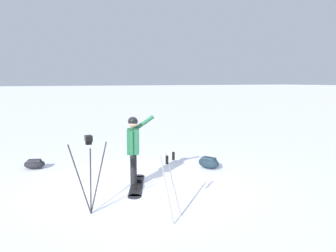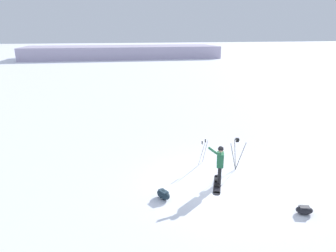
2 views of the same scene
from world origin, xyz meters
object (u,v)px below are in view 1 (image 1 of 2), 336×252
ski_poles (170,176)px  camera_tripod (89,159)px  snowboarder (134,145)px  snowboard (137,185)px  gear_bag_small (34,164)px  gear_bag_large (209,162)px

ski_poles → camera_tripod: bearing=-33.4°
snowboarder → snowboard: 0.95m
ski_poles → gear_bag_small: bearing=-65.9°
snowboarder → camera_tripod: 1.69m
snowboarder → gear_bag_small: snowboarder is taller
camera_tripod → snowboard: bearing=-137.7°
gear_bag_large → gear_bag_small: (4.40, -1.96, -0.03)m
gear_bag_large → ski_poles: ski_poles is taller
snowboard → gear_bag_large: bearing=-165.3°
snowboard → ski_poles: ski_poles is taller
gear_bag_large → camera_tripod: size_ratio=0.49×
gear_bag_large → snowboarder: bearing=14.5°
snowboarder → snowboard: size_ratio=1.00×
snowboarder → gear_bag_small: 3.38m
snowboard → gear_bag_large: (-2.30, -0.61, 0.15)m
snowboard → gear_bag_large: size_ratio=2.30×
snowboard → gear_bag_small: (2.09, -2.56, 0.12)m
snowboarder → camera_tripod: size_ratio=1.13×
camera_tripod → gear_bag_small: size_ratio=2.31×
snowboard → camera_tripod: 2.01m
gear_bag_large → camera_tripod: bearing=26.3°
snowboarder → gear_bag_large: 2.58m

